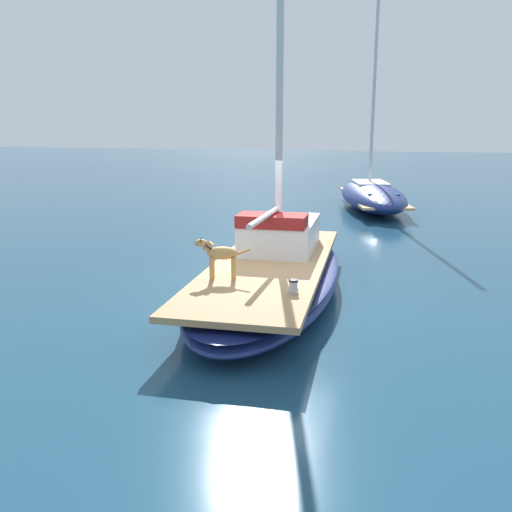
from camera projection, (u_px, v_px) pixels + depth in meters
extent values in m
plane|color=navy|center=(270.00, 295.00, 10.46)|extent=(120.00, 120.00, 0.00)
ellipsoid|color=navy|center=(270.00, 281.00, 10.39)|extent=(2.85, 7.31, 0.56)
ellipsoid|color=navy|center=(270.00, 272.00, 10.35)|extent=(2.86, 7.35, 0.08)
cube|color=tan|center=(270.00, 265.00, 10.32)|extent=(2.37, 6.72, 0.10)
cylinder|color=silver|center=(280.00, 66.00, 10.32)|extent=(0.14, 0.14, 7.20)
cylinder|color=silver|center=(265.00, 216.00, 9.92)|extent=(0.10, 2.20, 0.10)
cube|color=silver|center=(281.00, 234.00, 11.37)|extent=(1.50, 2.27, 0.60)
cube|color=maroon|center=(272.00, 221.00, 10.55)|extent=(1.36, 0.76, 0.24)
ellipsoid|color=tan|center=(223.00, 253.00, 9.08)|extent=(0.55, 0.32, 0.22)
cylinder|color=tan|center=(211.00, 269.00, 9.08)|extent=(0.07, 0.07, 0.38)
cylinder|color=tan|center=(213.00, 267.00, 9.21)|extent=(0.07, 0.07, 0.38)
cylinder|color=tan|center=(233.00, 269.00, 9.06)|extent=(0.07, 0.07, 0.38)
cylinder|color=tan|center=(234.00, 267.00, 9.19)|extent=(0.07, 0.07, 0.38)
cylinder|color=tan|center=(208.00, 246.00, 9.07)|extent=(0.21, 0.15, 0.19)
ellipsoid|color=tan|center=(201.00, 243.00, 9.06)|extent=(0.24, 0.17, 0.13)
cone|color=#45331C|center=(201.00, 240.00, 9.00)|extent=(0.05, 0.05, 0.06)
cone|color=#45331C|center=(202.00, 239.00, 9.09)|extent=(0.05, 0.05, 0.06)
torus|color=black|center=(208.00, 246.00, 9.07)|extent=(0.14, 0.16, 0.10)
cylinder|color=tan|center=(244.00, 252.00, 9.05)|extent=(0.23, 0.09, 0.12)
cylinder|color=#B7B7BC|center=(293.00, 290.00, 8.42)|extent=(0.16, 0.16, 0.08)
cylinder|color=#B7B7BC|center=(293.00, 285.00, 8.40)|extent=(0.13, 0.13, 0.10)
cylinder|color=black|center=(293.00, 281.00, 8.38)|extent=(0.15, 0.15, 0.03)
ellipsoid|color=navy|center=(372.00, 196.00, 21.06)|extent=(3.72, 7.14, 1.00)
cube|color=tan|center=(372.00, 197.00, 21.08)|extent=(3.13, 6.38, 0.08)
cube|color=silver|center=(370.00, 188.00, 21.50)|extent=(1.64, 2.27, 0.52)
cube|color=navy|center=(378.00, 196.00, 19.86)|extent=(1.54, 2.25, 0.36)
cylinder|color=silver|center=(374.00, 96.00, 20.85)|extent=(0.12, 0.12, 7.57)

